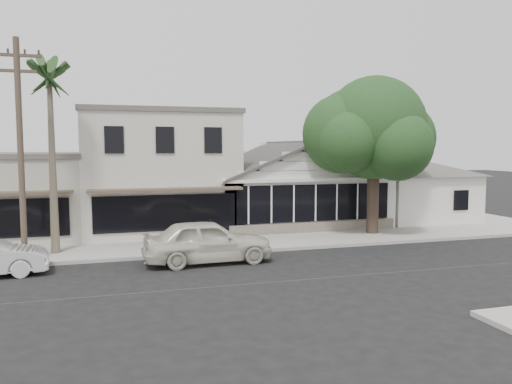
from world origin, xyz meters
name	(u,v)px	position (x,y,z in m)	size (l,w,h in m)	color
ground	(279,282)	(0.00, 0.00, 0.00)	(140.00, 140.00, 0.00)	black
sidewalk_north	(56,254)	(-8.00, 6.75, 0.07)	(90.00, 3.50, 0.15)	#9E9991
corner_shop	(289,182)	(5.00, 12.47, 2.62)	(10.40, 8.60, 5.10)	silver
side_cottage	(413,198)	(13.20, 11.50, 1.50)	(6.00, 6.00, 3.00)	silver
row_building_near	(156,173)	(-3.00, 13.50, 3.25)	(8.00, 10.00, 6.50)	beige
utility_pole	(20,146)	(-9.00, 5.20, 4.79)	(1.80, 0.24, 9.00)	brown
car_0	(208,241)	(-1.86, 3.64, 0.90)	(2.12, 5.27, 1.80)	beige
shade_tree	(371,131)	(7.79, 7.58, 5.59)	(7.65, 6.92, 8.49)	#48352B
palm_east	(49,78)	(-8.00, 6.76, 7.68)	(3.39, 3.39, 8.92)	#726651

